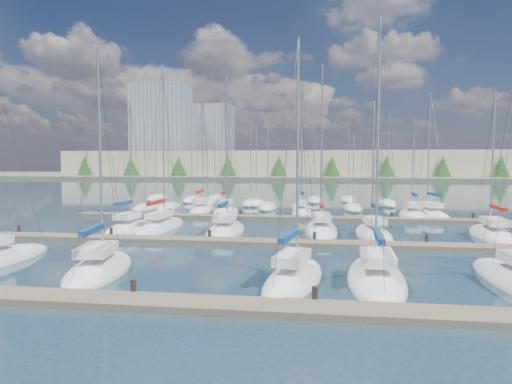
# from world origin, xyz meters

# --- Properties ---
(ground) EXTENTS (400.00, 400.00, 0.00)m
(ground) POSITION_xyz_m (0.00, 60.00, 0.00)
(ground) COLOR #233946
(ground) RESTS_ON ground
(dock_near) EXTENTS (44.00, 1.93, 1.10)m
(dock_near) POSITION_xyz_m (0.00, 2.01, 0.15)
(dock_near) COLOR #6B5E4C
(dock_near) RESTS_ON ground
(dock_mid) EXTENTS (44.00, 1.93, 1.10)m
(dock_mid) POSITION_xyz_m (0.00, 16.01, 0.15)
(dock_mid) COLOR #6B5E4C
(dock_mid) RESTS_ON ground
(dock_far) EXTENTS (44.00, 1.93, 1.10)m
(dock_far) POSITION_xyz_m (0.00, 30.01, 0.15)
(dock_far) COLOR #6B5E4C
(dock_far) RESTS_ON ground
(sailboat_c) EXTENTS (4.21, 8.14, 13.01)m
(sailboat_c) POSITION_xyz_m (-7.70, 6.82, 0.18)
(sailboat_c) COLOR white
(sailboat_c) RESTS_ON ground
(sailboat_e) EXTENTS (3.44, 9.08, 14.06)m
(sailboat_e) POSITION_xyz_m (7.09, 7.07, 0.18)
(sailboat_e) COLOR white
(sailboat_e) RESTS_ON ground
(sailboat_i) EXTENTS (2.84, 9.68, 15.52)m
(sailboat_i) POSITION_xyz_m (-9.73, 21.99, 0.19)
(sailboat_i) COLOR white
(sailboat_i) RESTS_ON ground
(sailboat_d) EXTENTS (3.91, 8.21, 13.00)m
(sailboat_d) POSITION_xyz_m (2.96, 6.35, 0.19)
(sailboat_d) COLOR white
(sailboat_d) RESTS_ON ground
(sailboat_k) EXTENTS (2.88, 10.26, 15.24)m
(sailboat_k) POSITION_xyz_m (4.57, 22.44, 0.18)
(sailboat_k) COLOR white
(sailboat_k) RESTS_ON ground
(sailboat_h) EXTENTS (3.22, 7.16, 11.95)m
(sailboat_h) POSITION_xyz_m (-12.17, 20.58, 0.18)
(sailboat_h) COLOR white
(sailboat_h) RESTS_ON ground
(sailboat_m) EXTENTS (3.61, 9.15, 12.40)m
(sailboat_m) POSITION_xyz_m (18.17, 21.34, 0.17)
(sailboat_m) COLOR white
(sailboat_m) RESTS_ON ground
(sailboat_p) EXTENTS (2.88, 6.99, 11.85)m
(sailboat_p) POSITION_xyz_m (2.54, 34.58, 0.19)
(sailboat_p) COLOR white
(sailboat_p) RESTS_ON ground
(sailboat_r) EXTENTS (3.84, 9.24, 14.55)m
(sailboat_r) POSITION_xyz_m (16.76, 34.65, 0.19)
(sailboat_r) COLOR white
(sailboat_r) RESTS_ON ground
(sailboat_q) EXTENTS (3.61, 8.21, 11.64)m
(sailboat_q) POSITION_xyz_m (14.79, 34.00, 0.17)
(sailboat_q) COLOR white
(sailboat_q) RESTS_ON ground
(sailboat_j) EXTENTS (3.10, 8.56, 14.22)m
(sailboat_j) POSITION_xyz_m (-3.55, 20.83, 0.18)
(sailboat_j) COLOR white
(sailboat_j) RESTS_ON ground
(sailboat_o) EXTENTS (3.19, 7.77, 14.31)m
(sailboat_o) POSITION_xyz_m (-6.38, 34.48, 0.19)
(sailboat_o) COLOR white
(sailboat_o) RESTS_ON ground
(sailboat_l) EXTENTS (3.26, 7.84, 11.73)m
(sailboat_l) POSITION_xyz_m (8.77, 20.59, 0.18)
(sailboat_l) COLOR white
(sailboat_l) RESTS_ON ground
(sailboat_n) EXTENTS (3.02, 8.73, 15.40)m
(sailboat_n) POSITION_xyz_m (-9.59, 35.71, 0.20)
(sailboat_n) COLOR white
(sailboat_n) RESTS_ON ground
(distant_boats) EXTENTS (36.93, 20.75, 13.30)m
(distant_boats) POSITION_xyz_m (-4.34, 43.76, 0.29)
(distant_boats) COLOR #9EA0A5
(distant_boats) RESTS_ON ground
(shoreline) EXTENTS (400.00, 60.00, 38.00)m
(shoreline) POSITION_xyz_m (-13.29, 149.77, 7.44)
(shoreline) COLOR #666B51
(shoreline) RESTS_ON ground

